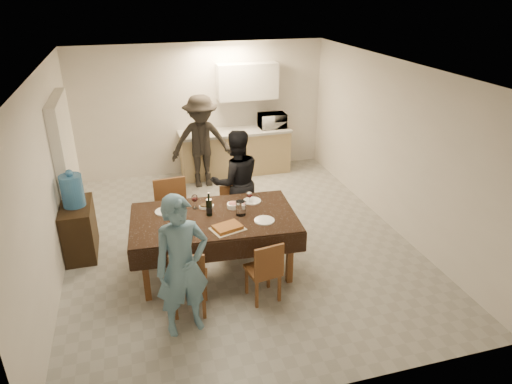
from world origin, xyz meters
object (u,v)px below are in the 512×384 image
(water_jug, at_px, (72,191))
(microwave, at_px, (272,121))
(savoury_tart, at_px, (228,227))
(person_kitchen, at_px, (202,142))
(dining_table, at_px, (214,219))
(water_pitcher, at_px, (241,208))
(person_far, at_px, (236,182))
(console, at_px, (79,229))
(wine_bottle, at_px, (209,204))
(person_near, at_px, (182,267))

(water_jug, distance_m, microwave, 4.39)
(savoury_tart, relative_size, person_kitchen, 0.22)
(dining_table, height_order, water_pitcher, water_pitcher)
(microwave, relative_size, person_far, 0.32)
(console, distance_m, wine_bottle, 2.06)
(person_far, xyz_separation_m, person_kitchen, (-0.22, 1.88, 0.06))
(savoury_tart, height_order, microwave, microwave)
(savoury_tart, height_order, person_near, person_near)
(water_pitcher, distance_m, microwave, 3.76)
(water_jug, distance_m, person_near, 2.38)
(microwave, distance_m, person_near, 5.06)
(console, distance_m, person_far, 2.39)
(wine_bottle, bearing_deg, water_jug, 152.29)
(wine_bottle, distance_m, savoury_tart, 0.48)
(console, bearing_deg, person_far, 2.02)
(person_far, bearing_deg, water_jug, -0.58)
(person_far, bearing_deg, microwave, -122.05)
(dining_table, height_order, water_jug, water_jug)
(wine_bottle, bearing_deg, water_pitcher, -14.04)
(microwave, bearing_deg, person_near, 61.39)
(console, xyz_separation_m, person_far, (2.35, 0.08, 0.44))
(water_pitcher, height_order, person_far, person_far)
(water_jug, distance_m, water_pitcher, 2.38)
(water_jug, xyz_separation_m, water_pitcher, (2.15, -1.02, -0.07))
(water_jug, relative_size, person_far, 0.28)
(console, height_order, person_kitchen, person_kitchen)
(water_pitcher, height_order, person_near, person_near)
(console, bearing_deg, wine_bottle, -27.71)
(person_far, bearing_deg, person_kitchen, -85.94)
(person_far, bearing_deg, dining_table, 59.76)
(water_pitcher, bearing_deg, person_near, -131.99)
(dining_table, relative_size, person_near, 1.33)
(water_jug, distance_m, person_kitchen, 2.90)
(water_pitcher, xyz_separation_m, microwave, (1.52, 3.43, 0.13))
(dining_table, bearing_deg, microwave, 64.96)
(console, relative_size, microwave, 1.56)
(savoury_tart, bearing_deg, dining_table, 104.74)
(console, distance_m, person_kitchen, 2.94)
(savoury_tart, bearing_deg, person_kitchen, 86.03)
(water_jug, height_order, person_near, person_near)
(water_pitcher, distance_m, savoury_tart, 0.42)
(water_jug, height_order, person_far, person_far)
(person_kitchen, bearing_deg, dining_table, -96.42)
(console, distance_m, savoury_tart, 2.37)
(dining_table, distance_m, water_jug, 2.05)
(dining_table, xyz_separation_m, microwave, (1.87, 3.38, 0.26))
(dining_table, bearing_deg, person_near, -113.79)
(water_jug, height_order, microwave, water_jug)
(water_pitcher, relative_size, microwave, 0.36)
(person_far, relative_size, person_kitchen, 0.93)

